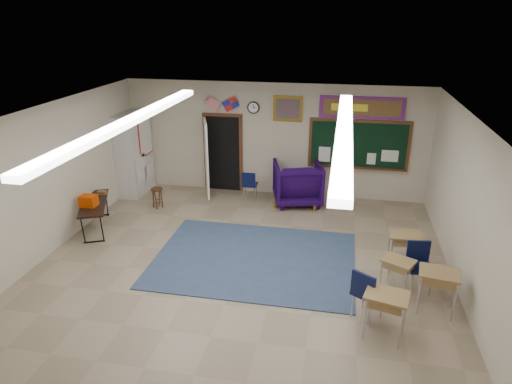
% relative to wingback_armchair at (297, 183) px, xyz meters
% --- Properties ---
extents(floor, '(9.00, 9.00, 0.00)m').
position_rel_wingback_armchair_xyz_m(floor, '(-0.72, -3.91, -0.55)').
color(floor, gray).
rests_on(floor, ground).
extents(back_wall, '(8.00, 0.04, 3.00)m').
position_rel_wingback_armchair_xyz_m(back_wall, '(-0.72, 0.59, 0.95)').
color(back_wall, beige).
rests_on(back_wall, floor).
extents(left_wall, '(0.04, 9.00, 3.00)m').
position_rel_wingback_armchair_xyz_m(left_wall, '(-4.72, -3.91, 0.95)').
color(left_wall, beige).
rests_on(left_wall, floor).
extents(right_wall, '(0.04, 9.00, 3.00)m').
position_rel_wingback_armchair_xyz_m(right_wall, '(3.28, -3.91, 0.95)').
color(right_wall, beige).
rests_on(right_wall, floor).
extents(ceiling, '(8.00, 9.00, 0.04)m').
position_rel_wingback_armchair_xyz_m(ceiling, '(-0.72, -3.91, 2.45)').
color(ceiling, silver).
rests_on(ceiling, back_wall).
extents(area_rug, '(4.00, 3.00, 0.02)m').
position_rel_wingback_armchair_xyz_m(area_rug, '(-0.52, -3.11, -0.54)').
color(area_rug, '#344264').
rests_on(area_rug, floor).
extents(fluorescent_strips, '(3.86, 6.00, 0.10)m').
position_rel_wingback_armchair_xyz_m(fluorescent_strips, '(-0.72, -3.91, 2.39)').
color(fluorescent_strips, white).
rests_on(fluorescent_strips, ceiling).
extents(doorway, '(1.10, 0.89, 2.16)m').
position_rel_wingback_armchair_xyz_m(doorway, '(-2.22, 0.44, 0.51)').
color(doorway, black).
rests_on(doorway, back_wall).
extents(chalkboard, '(2.55, 0.14, 1.30)m').
position_rel_wingback_armchair_xyz_m(chalkboard, '(1.48, 0.55, 0.91)').
color(chalkboard, '#532B17').
rests_on(chalkboard, back_wall).
extents(bulletin_board, '(2.10, 0.05, 0.55)m').
position_rel_wingback_armchair_xyz_m(bulletin_board, '(1.48, 0.55, 1.90)').
color(bulletin_board, red).
rests_on(bulletin_board, back_wall).
extents(framed_art_print, '(0.75, 0.05, 0.65)m').
position_rel_wingback_armchair_xyz_m(framed_art_print, '(-0.37, 0.55, 1.80)').
color(framed_art_print, olive).
rests_on(framed_art_print, back_wall).
extents(wall_clock, '(0.32, 0.05, 0.32)m').
position_rel_wingback_armchair_xyz_m(wall_clock, '(-1.27, 0.55, 1.80)').
color(wall_clock, black).
rests_on(wall_clock, back_wall).
extents(wall_flags, '(1.16, 0.06, 0.70)m').
position_rel_wingback_armchair_xyz_m(wall_flags, '(-2.12, 0.53, 1.93)').
color(wall_flags, red).
rests_on(wall_flags, back_wall).
extents(storage_cabinet, '(0.59, 1.25, 2.20)m').
position_rel_wingback_armchair_xyz_m(storage_cabinet, '(-4.43, -0.06, 0.55)').
color(storage_cabinet, '#BBBBB6').
rests_on(storage_cabinet, floor).
extents(wingback_armchair, '(1.44, 1.46, 1.10)m').
position_rel_wingback_armchair_xyz_m(wingback_armchair, '(0.00, 0.00, 0.00)').
color(wingback_armchair, '#180535').
rests_on(wingback_armchair, floor).
extents(student_chair_reading, '(0.40, 0.40, 0.80)m').
position_rel_wingback_armchair_xyz_m(student_chair_reading, '(-1.26, -0.02, -0.15)').
color(student_chair_reading, black).
rests_on(student_chair_reading, floor).
extents(student_chair_desk_a, '(0.63, 0.63, 0.91)m').
position_rel_wingback_armchair_xyz_m(student_chair_desk_a, '(1.64, -4.62, -0.09)').
color(student_chair_desk_a, black).
rests_on(student_chair_desk_a, floor).
extents(student_chair_desk_b, '(0.51, 0.51, 0.90)m').
position_rel_wingback_armchair_xyz_m(student_chair_desk_b, '(2.56, -3.65, -0.10)').
color(student_chair_desk_b, black).
rests_on(student_chair_desk_b, floor).
extents(student_desk_front_left, '(0.66, 0.61, 0.64)m').
position_rel_wingback_armchair_xyz_m(student_desk_front_left, '(2.18, -3.75, -0.19)').
color(student_desk_front_left, olive).
rests_on(student_desk_front_left, floor).
extents(student_desk_front_right, '(0.65, 0.50, 0.75)m').
position_rel_wingback_armchair_xyz_m(student_desk_front_right, '(2.38, -2.91, -0.13)').
color(student_desk_front_right, olive).
rests_on(student_desk_front_right, floor).
extents(student_desk_back_left, '(0.73, 0.62, 0.76)m').
position_rel_wingback_armchair_xyz_m(student_desk_back_left, '(1.88, -5.04, -0.12)').
color(student_desk_back_left, olive).
rests_on(student_desk_back_left, floor).
extents(student_desk_back_right, '(0.70, 0.57, 0.76)m').
position_rel_wingback_armchair_xyz_m(student_desk_back_right, '(2.76, -4.23, -0.13)').
color(student_desk_back_right, olive).
rests_on(student_desk_back_right, floor).
extents(folding_table, '(1.13, 1.68, 0.91)m').
position_rel_wingback_armchair_xyz_m(folding_table, '(-4.37, -2.44, -0.19)').
color(folding_table, black).
rests_on(folding_table, floor).
extents(wooden_stool, '(0.30, 0.30, 0.52)m').
position_rel_wingback_armchair_xyz_m(wooden_stool, '(-3.45, -1.01, -0.28)').
color(wooden_stool, '#442514').
rests_on(wooden_stool, floor).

